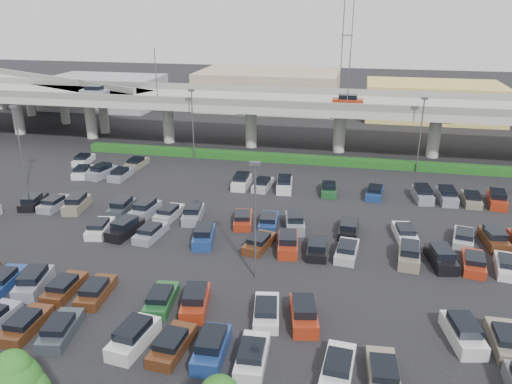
{
  "coord_description": "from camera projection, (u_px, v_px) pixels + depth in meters",
  "views": [
    {
      "loc": [
        7.57,
        -44.33,
        21.95
      ],
      "look_at": [
        -3.0,
        6.84,
        2.0
      ],
      "focal_mm": 35.0,
      "sensor_mm": 36.0,
      "label": 1
    }
  ],
  "objects": [
    {
      "name": "light_poles",
      "position": [
        235.0,
        169.0,
        50.2
      ],
      "size": [
        66.9,
        48.38,
        10.3
      ],
      "color": "#4E4E53",
      "rests_on": "ground"
    },
    {
      "name": "distant_buildings",
      "position": [
        383.0,
        96.0,
        102.69
      ],
      "size": [
        138.0,
        24.0,
        9.0
      ],
      "color": "gray",
      "rests_on": "ground"
    },
    {
      "name": "parked_cars",
      "position": [
        252.0,
        251.0,
        45.55
      ],
      "size": [
        63.08,
        41.62,
        1.67
      ],
      "color": "navy",
      "rests_on": "ground"
    },
    {
      "name": "overpass",
      "position": [
        307.0,
        106.0,
        76.63
      ],
      "size": [
        150.0,
        13.0,
        15.8
      ],
      "color": "#97978F",
      "rests_on": "ground"
    },
    {
      "name": "on_ramp",
      "position": [
        46.0,
        85.0,
        96.6
      ],
      "size": [
        50.93,
        30.13,
        8.8
      ],
      "color": "#97978F",
      "rests_on": "ground"
    },
    {
      "name": "ground",
      "position": [
        272.0,
        237.0,
        49.81
      ],
      "size": [
        280.0,
        280.0,
        0.0
      ],
      "primitive_type": "plane",
      "color": "black"
    },
    {
      "name": "comm_tower",
      "position": [
        347.0,
        32.0,
        111.19
      ],
      "size": [
        2.4,
        2.4,
        30.0
      ],
      "color": "#4E4E53",
      "rests_on": "ground"
    },
    {
      "name": "hedge",
      "position": [
        301.0,
        159.0,
        72.49
      ],
      "size": [
        66.0,
        1.6,
        1.1
      ],
      "primitive_type": "cube",
      "color": "#144012",
      "rests_on": "ground"
    }
  ]
}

